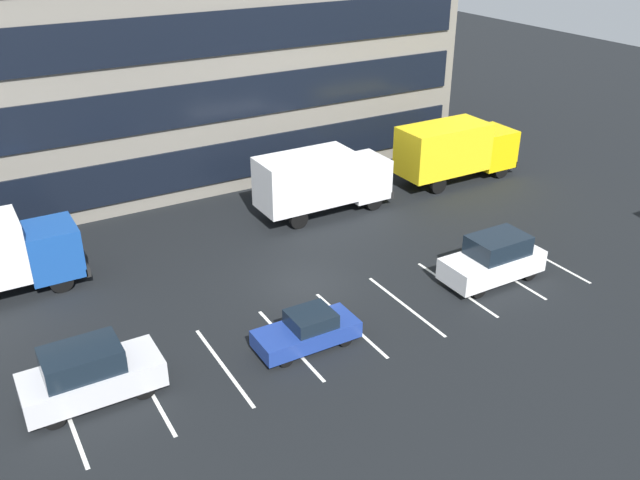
{
  "coord_description": "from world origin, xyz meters",
  "views": [
    {
      "loc": [
        -12.87,
        -23.45,
        15.69
      ],
      "look_at": [
        1.39,
        1.08,
        1.4
      ],
      "focal_mm": 38.45,
      "sensor_mm": 36.0,
      "label": 1
    }
  ],
  "objects_px": {
    "sedan_navy": "(307,331)",
    "suv_white": "(494,259)",
    "box_truck_white": "(322,180)",
    "box_truck_yellow_all": "(456,149)",
    "suv_silver": "(90,374)"
  },
  "relations": [
    {
      "from": "box_truck_white",
      "to": "suv_white",
      "type": "xyz_separation_m",
      "value": [
        3.02,
        -10.23,
        -0.94
      ]
    },
    {
      "from": "box_truck_yellow_all",
      "to": "suv_silver",
      "type": "xyz_separation_m",
      "value": [
        -24.19,
        -9.59,
        -1.03
      ]
    },
    {
      "from": "box_truck_yellow_all",
      "to": "sedan_navy",
      "type": "height_order",
      "value": "box_truck_yellow_all"
    },
    {
      "from": "suv_silver",
      "to": "suv_white",
      "type": "xyz_separation_m",
      "value": [
        17.77,
        -0.74,
        0.01
      ]
    },
    {
      "from": "sedan_navy",
      "to": "suv_silver",
      "type": "xyz_separation_m",
      "value": [
        -8.0,
        1.01,
        0.34
      ]
    },
    {
      "from": "box_truck_white",
      "to": "sedan_navy",
      "type": "relative_size",
      "value": 1.87
    },
    {
      "from": "box_truck_yellow_all",
      "to": "sedan_navy",
      "type": "distance_m",
      "value": 19.4
    },
    {
      "from": "sedan_navy",
      "to": "suv_white",
      "type": "distance_m",
      "value": 9.79
    },
    {
      "from": "box_truck_yellow_all",
      "to": "suv_white",
      "type": "height_order",
      "value": "box_truck_yellow_all"
    },
    {
      "from": "sedan_navy",
      "to": "suv_silver",
      "type": "height_order",
      "value": "suv_silver"
    },
    {
      "from": "sedan_navy",
      "to": "box_truck_white",
      "type": "bearing_deg",
      "value": 57.23
    },
    {
      "from": "box_truck_yellow_all",
      "to": "suv_white",
      "type": "distance_m",
      "value": 12.2
    },
    {
      "from": "sedan_navy",
      "to": "suv_white",
      "type": "bearing_deg",
      "value": 1.57
    },
    {
      "from": "suv_silver",
      "to": "suv_white",
      "type": "distance_m",
      "value": 17.79
    },
    {
      "from": "box_truck_yellow_all",
      "to": "suv_white",
      "type": "xyz_separation_m",
      "value": [
        -6.42,
        -10.33,
        -1.02
      ]
    }
  ]
}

